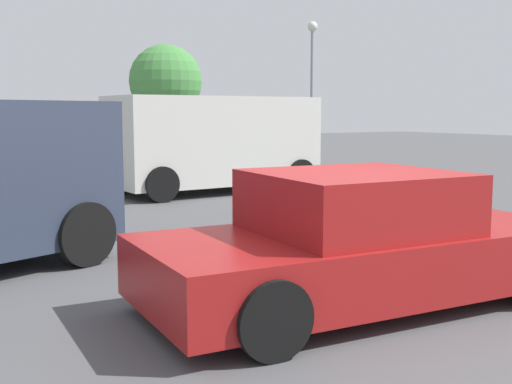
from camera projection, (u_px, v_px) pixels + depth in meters
ground_plane at (350, 298)px, 6.53m from camera, size 80.00×80.00×0.00m
sedan_foreground at (361, 244)px, 6.29m from camera, size 4.53×2.21×1.32m
dog at (485, 235)px, 8.55m from camera, size 0.31×0.68×0.43m
van_white at (214, 141)px, 15.06m from camera, size 4.88×2.26×2.23m
light_post_mid at (312, 63)px, 28.36m from camera, size 0.44×0.44×5.83m
tree_back_center at (166, 82)px, 28.09m from camera, size 3.20×3.20×4.81m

